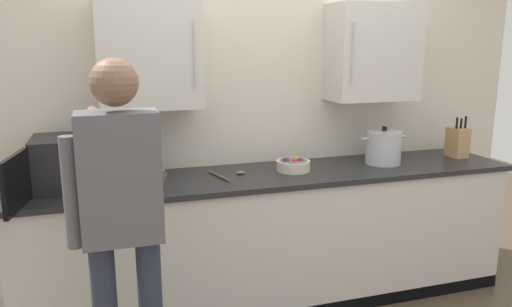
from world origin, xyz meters
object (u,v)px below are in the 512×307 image
object	(u,v)px
thermos_flask	(151,157)
person_figure	(121,215)
knife_block	(457,142)
microwave_oven	(75,162)
stock_pot	(383,147)
fruit_bowl	(293,165)
wooden_spoon	(229,174)

from	to	relation	value
thermos_flask	person_figure	xyz separation A→B (m)	(-0.22, -0.87, -0.05)
thermos_flask	knife_block	distance (m)	2.25
microwave_oven	stock_pot	world-z (taller)	microwave_oven
microwave_oven	person_figure	distance (m)	0.89
stock_pot	person_figure	xyz separation A→B (m)	(-1.82, -0.84, -0.02)
microwave_oven	person_figure	world-z (taller)	person_figure
stock_pot	thermos_flask	distance (m)	1.60
microwave_oven	thermos_flask	distance (m)	0.44
fruit_bowl	knife_block	bearing A→B (deg)	0.98
fruit_bowl	knife_block	xyz separation A→B (m)	(1.32, 0.02, 0.07)
knife_block	person_figure	world-z (taller)	person_figure
fruit_bowl	wooden_spoon	xyz separation A→B (m)	(-0.44, 0.01, -0.03)
microwave_oven	thermos_flask	bearing A→B (deg)	2.16
person_figure	microwave_oven	bearing A→B (deg)	104.66
wooden_spoon	microwave_oven	bearing A→B (deg)	179.26
stock_pot	thermos_flask	xyz separation A→B (m)	(-1.60, 0.03, 0.03)
fruit_bowl	person_figure	bearing A→B (deg)	-143.68
knife_block	person_figure	size ratio (longest dim) A/B	0.18
microwave_oven	thermos_flask	xyz separation A→B (m)	(0.44, 0.02, -0.00)
stock_pot	person_figure	world-z (taller)	person_figure
wooden_spoon	person_figure	xyz separation A→B (m)	(-0.70, -0.84, 0.09)
stock_pot	thermos_flask	bearing A→B (deg)	178.76
fruit_bowl	person_figure	size ratio (longest dim) A/B	0.13
stock_pot	knife_block	world-z (taller)	knife_block
microwave_oven	thermos_flask	world-z (taller)	microwave_oven
person_figure	wooden_spoon	bearing A→B (deg)	50.23
wooden_spoon	person_figure	size ratio (longest dim) A/B	0.15
wooden_spoon	stock_pot	bearing A→B (deg)	-0.31
wooden_spoon	knife_block	distance (m)	1.76
stock_pot	knife_block	bearing A→B (deg)	2.01
thermos_flask	stock_pot	bearing A→B (deg)	-1.24
microwave_oven	person_figure	bearing A→B (deg)	-75.34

